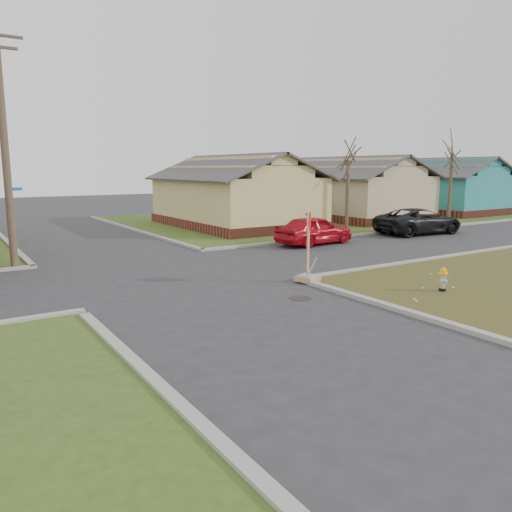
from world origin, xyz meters
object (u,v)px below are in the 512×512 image
stop_sign (308,266)px  red_sedan (314,230)px  fire_hydrant (443,278)px  dark_pickup (419,221)px  utility_pole (4,143)px

stop_sign → red_sedan: bearing=29.7°
fire_hydrant → dark_pickup: 14.43m
red_sedan → dark_pickup: 7.72m
dark_pickup → red_sedan: bearing=94.0°
fire_hydrant → red_sedan: bearing=57.5°
utility_pole → stop_sign: size_ratio=3.74×
red_sedan → dark_pickup: (7.72, -0.10, 0.02)m
utility_pole → stop_sign: (7.90, -7.88, -4.09)m
fire_hydrant → stop_sign: size_ratio=0.31×
stop_sign → red_sedan: size_ratio=0.56×
utility_pole → stop_sign: utility_pole is taller
stop_sign → utility_pole: bearing=115.6°
utility_pole → dark_pickup: bearing=-4.1°
utility_pole → fire_hydrant: 15.93m
fire_hydrant → red_sedan: 10.24m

